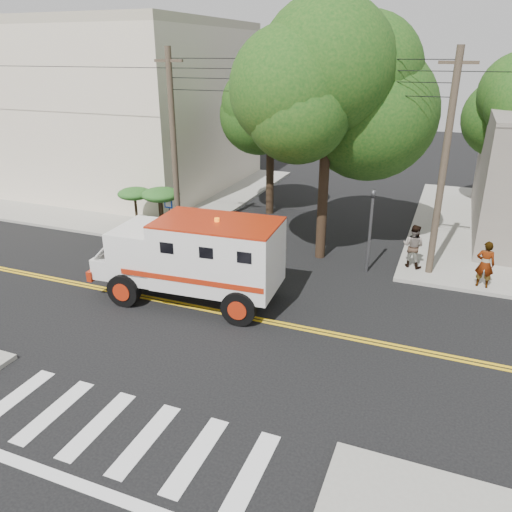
% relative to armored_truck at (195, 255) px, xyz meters
% --- Properties ---
extents(ground, '(100.00, 100.00, 0.00)m').
position_rel_armored_truck_xyz_m(ground, '(1.73, -0.59, -1.83)').
color(ground, black).
rests_on(ground, ground).
extents(sidewalk_nw, '(17.00, 17.00, 0.15)m').
position_rel_armored_truck_xyz_m(sidewalk_nw, '(-11.77, 12.91, -1.76)').
color(sidewalk_nw, gray).
rests_on(sidewalk_nw, ground).
extents(building_left, '(16.00, 14.00, 10.00)m').
position_rel_armored_truck_xyz_m(building_left, '(-13.77, 14.41, 3.32)').
color(building_left, beige).
rests_on(building_left, sidewalk_nw).
extents(utility_pole_left, '(0.28, 0.28, 9.00)m').
position_rel_armored_truck_xyz_m(utility_pole_left, '(-3.87, 5.41, 2.67)').
color(utility_pole_left, '#382D23').
rests_on(utility_pole_left, ground).
extents(utility_pole_right, '(0.28, 0.28, 9.00)m').
position_rel_armored_truck_xyz_m(utility_pole_right, '(8.03, 5.61, 2.67)').
color(utility_pole_right, '#382D23').
rests_on(utility_pole_right, ground).
extents(tree_main, '(6.08, 5.70, 9.85)m').
position_rel_armored_truck_xyz_m(tree_main, '(3.67, 5.62, 5.37)').
color(tree_main, black).
rests_on(tree_main, ground).
extents(tree_left, '(4.48, 4.20, 7.70)m').
position_rel_armored_truck_xyz_m(tree_left, '(-0.95, 11.20, 3.90)').
color(tree_left, black).
rests_on(tree_left, ground).
extents(tree_right, '(4.80, 4.50, 8.20)m').
position_rel_armored_truck_xyz_m(tree_right, '(10.58, 15.18, 4.26)').
color(tree_right, black).
rests_on(tree_right, ground).
extents(traffic_signal, '(0.15, 0.18, 3.60)m').
position_rel_armored_truck_xyz_m(traffic_signal, '(5.53, 5.01, 0.39)').
color(traffic_signal, '#3F3F42').
rests_on(traffic_signal, ground).
extents(accessibility_sign, '(0.45, 0.10, 2.02)m').
position_rel_armored_truck_xyz_m(accessibility_sign, '(-4.47, 5.59, -0.47)').
color(accessibility_sign, '#3F3F42').
rests_on(accessibility_sign, ground).
extents(palm_planter, '(3.52, 2.63, 2.36)m').
position_rel_armored_truck_xyz_m(palm_planter, '(-5.70, 6.04, -0.19)').
color(palm_planter, '#1E3314').
rests_on(palm_planter, sidewalk_nw).
extents(armored_truck, '(7.23, 3.25, 3.22)m').
position_rel_armored_truck_xyz_m(armored_truck, '(0.00, 0.00, 0.00)').
color(armored_truck, silver).
rests_on(armored_truck, ground).
extents(pedestrian_a, '(0.72, 0.50, 1.90)m').
position_rel_armored_truck_xyz_m(pedestrian_a, '(10.07, 4.91, -0.73)').
color(pedestrian_a, gray).
rests_on(pedestrian_a, sidewalk_ne).
extents(pedestrian_b, '(1.07, 0.93, 1.89)m').
position_rel_armored_truck_xyz_m(pedestrian_b, '(7.27, 5.94, -0.74)').
color(pedestrian_b, gray).
rests_on(pedestrian_b, sidewalk_ne).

